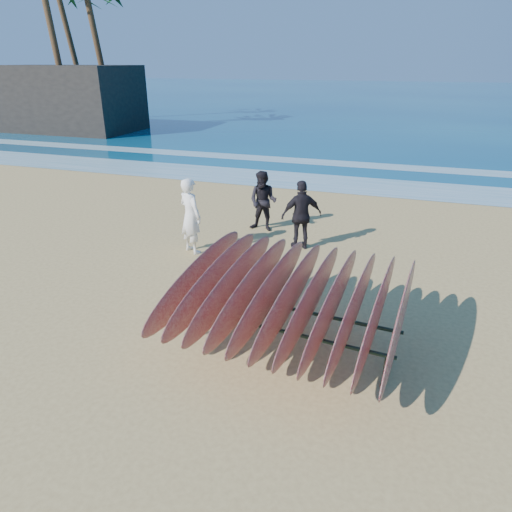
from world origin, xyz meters
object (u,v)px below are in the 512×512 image
(person_dark_a, at_px, (263,201))
(building, at_px, (66,98))
(person_white, at_px, (191,216))
(surfboard_rack, at_px, (290,297))
(person_dark_b, at_px, (302,215))

(person_dark_a, bearing_deg, building, 145.18)
(person_white, relative_size, person_dark_a, 1.12)
(surfboard_rack, height_order, person_white, person_white)
(person_dark_a, relative_size, person_dark_b, 0.95)
(person_white, height_order, person_dark_a, person_white)
(building, bearing_deg, person_dark_a, -38.85)
(person_dark_a, distance_m, building, 21.91)
(surfboard_rack, distance_m, person_dark_a, 5.30)
(person_white, distance_m, building, 22.35)
(person_white, relative_size, person_dark_b, 1.07)
(person_dark_a, height_order, building, building)
(building, bearing_deg, surfboard_rack, -44.46)
(surfboard_rack, bearing_deg, person_white, 140.84)
(person_dark_a, bearing_deg, surfboard_rack, -64.24)
(person_dark_b, distance_m, building, 23.43)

